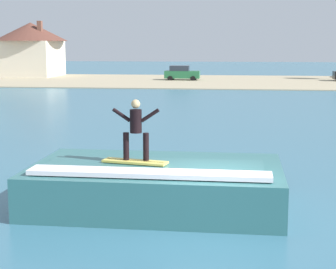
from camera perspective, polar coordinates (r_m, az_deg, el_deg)
The scene contains 7 objects.
ground_plane at distance 14.51m, azimuth 4.67°, elevation -8.93°, with size 260.00×260.00×0.00m, color #376A81.
wave_crest at distance 15.72m, azimuth -1.19°, elevation -5.11°, with size 6.89×4.20×1.32m.
surfboard at distance 15.26m, azimuth -3.36°, elevation -2.76°, with size 1.84×0.79×0.06m.
surfer at distance 15.15m, azimuth -3.28°, elevation 0.81°, with size 1.29×0.32×1.65m.
shoreline_bank at distance 68.06m, azimuth 6.92°, elevation 5.37°, with size 120.00×24.36×0.10m.
car_near_shore at distance 69.34m, azimuth 1.40°, elevation 6.24°, with size 4.27×2.19×1.86m.
house_with_chimney at distance 79.98m, azimuth -13.69°, elevation 8.70°, with size 10.01×10.01×7.52m.
Camera 1 is at (0.62, -13.78, 4.50)m, focal length 60.16 mm.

